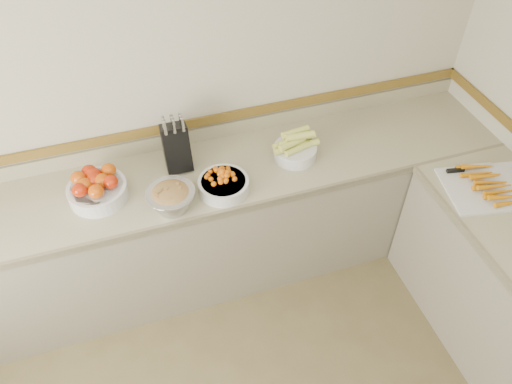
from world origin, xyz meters
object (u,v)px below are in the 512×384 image
object	(u,v)px
cherry_tomato_bowl	(224,184)
rhubarb_bowl	(171,198)
knife_block	(176,147)
corn_bowl	(295,148)
cutting_board	(488,186)
tomato_bowl	(96,187)

from	to	relation	value
cherry_tomato_bowl	rhubarb_bowl	distance (m)	0.31
knife_block	corn_bowl	bearing A→B (deg)	-11.45
knife_block	cutting_board	bearing A→B (deg)	-24.33
knife_block	cherry_tomato_bowl	xyz separation A→B (m)	(0.20, -0.28, -0.10)
tomato_bowl	cherry_tomato_bowl	distance (m)	0.70
cherry_tomato_bowl	cutting_board	distance (m)	1.51
tomato_bowl	cutting_board	size ratio (longest dim) A/B	0.60
rhubarb_bowl	cherry_tomato_bowl	bearing A→B (deg)	8.57
rhubarb_bowl	tomato_bowl	bearing A→B (deg)	150.41
cutting_board	rhubarb_bowl	bearing A→B (deg)	166.73
corn_bowl	rhubarb_bowl	world-z (taller)	corn_bowl
corn_bowl	rhubarb_bowl	size ratio (longest dim) A/B	1.06
knife_block	cutting_board	xyz separation A→B (m)	(1.64, -0.74, -0.13)
tomato_bowl	cutting_board	bearing A→B (deg)	-16.43
corn_bowl	cutting_board	distance (m)	1.12
cherry_tomato_bowl	corn_bowl	bearing A→B (deg)	16.34
knife_block	rhubarb_bowl	distance (m)	0.35
tomato_bowl	rhubarb_bowl	xyz separation A→B (m)	(0.38, -0.21, 0.00)
tomato_bowl	cherry_tomato_bowl	world-z (taller)	tomato_bowl
corn_bowl	cherry_tomato_bowl	bearing A→B (deg)	-163.66
corn_bowl	tomato_bowl	bearing A→B (deg)	178.82
cherry_tomato_bowl	rhubarb_bowl	size ratio (longest dim) A/B	1.07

